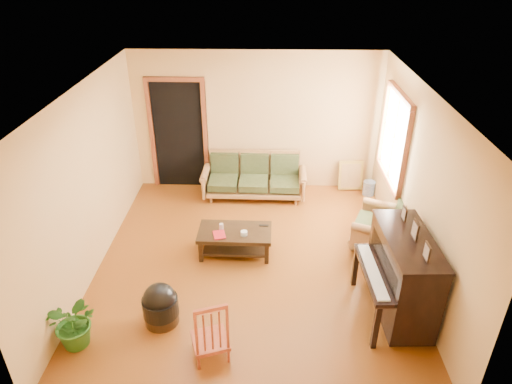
{
  "coord_description": "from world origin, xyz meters",
  "views": [
    {
      "loc": [
        0.21,
        -5.44,
        4.2
      ],
      "look_at": [
        0.06,
        0.2,
        1.1
      ],
      "focal_mm": 32.0,
      "sensor_mm": 36.0,
      "label": 1
    }
  ],
  "objects_px": {
    "coffee_table": "(235,242)",
    "potted_plant": "(75,323)",
    "piano": "(402,277)",
    "ceramic_crock": "(369,188)",
    "armchair": "(378,222)",
    "footstool": "(161,309)",
    "red_chair": "(209,326)",
    "sofa": "(254,177)"
  },
  "relations": [
    {
      "from": "coffee_table",
      "to": "potted_plant",
      "type": "xyz_separation_m",
      "value": [
        -1.72,
        -1.87,
        0.14
      ]
    },
    {
      "from": "piano",
      "to": "ceramic_crock",
      "type": "bearing_deg",
      "value": 83.09
    },
    {
      "from": "armchair",
      "to": "piano",
      "type": "xyz_separation_m",
      "value": [
        -0.04,
        -1.51,
        0.15
      ]
    },
    {
      "from": "armchair",
      "to": "footstool",
      "type": "relative_size",
      "value": 1.93
    },
    {
      "from": "coffee_table",
      "to": "armchair",
      "type": "bearing_deg",
      "value": 6.88
    },
    {
      "from": "footstool",
      "to": "potted_plant",
      "type": "xyz_separation_m",
      "value": [
        -0.9,
        -0.4,
        0.13
      ]
    },
    {
      "from": "ceramic_crock",
      "to": "piano",
      "type": "bearing_deg",
      "value": -94.38
    },
    {
      "from": "footstool",
      "to": "potted_plant",
      "type": "relative_size",
      "value": 0.66
    },
    {
      "from": "armchair",
      "to": "potted_plant",
      "type": "distance_m",
      "value": 4.46
    },
    {
      "from": "footstool",
      "to": "red_chair",
      "type": "xyz_separation_m",
      "value": [
        0.67,
        -0.5,
        0.22
      ]
    },
    {
      "from": "coffee_table",
      "to": "red_chair",
      "type": "distance_m",
      "value": 1.99
    },
    {
      "from": "armchair",
      "to": "ceramic_crock",
      "type": "height_order",
      "value": "armchair"
    },
    {
      "from": "sofa",
      "to": "ceramic_crock",
      "type": "xyz_separation_m",
      "value": [
        2.16,
        0.12,
        -0.27
      ]
    },
    {
      "from": "footstool",
      "to": "potted_plant",
      "type": "height_order",
      "value": "potted_plant"
    },
    {
      "from": "sofa",
      "to": "armchair",
      "type": "distance_m",
      "value": 2.48
    },
    {
      "from": "footstool",
      "to": "red_chair",
      "type": "bearing_deg",
      "value": -36.44
    },
    {
      "from": "coffee_table",
      "to": "piano",
      "type": "height_order",
      "value": "piano"
    },
    {
      "from": "red_chair",
      "to": "ceramic_crock",
      "type": "bearing_deg",
      "value": 38.26
    },
    {
      "from": "sofa",
      "to": "ceramic_crock",
      "type": "relative_size",
      "value": 6.89
    },
    {
      "from": "coffee_table",
      "to": "piano",
      "type": "distance_m",
      "value": 2.52
    },
    {
      "from": "ceramic_crock",
      "to": "potted_plant",
      "type": "height_order",
      "value": "potted_plant"
    },
    {
      "from": "red_chair",
      "to": "armchair",
      "type": "bearing_deg",
      "value": 25.23
    },
    {
      "from": "coffee_table",
      "to": "piano",
      "type": "xyz_separation_m",
      "value": [
        2.15,
        -1.24,
        0.38
      ]
    },
    {
      "from": "armchair",
      "to": "sofa",
      "type": "bearing_deg",
      "value": 164.29
    },
    {
      "from": "potted_plant",
      "to": "coffee_table",
      "type": "bearing_deg",
      "value": 47.38
    },
    {
      "from": "piano",
      "to": "potted_plant",
      "type": "xyz_separation_m",
      "value": [
        -3.88,
        -0.63,
        -0.24
      ]
    },
    {
      "from": "sofa",
      "to": "armchair",
      "type": "xyz_separation_m",
      "value": [
        1.96,
        -1.52,
        0.03
      ]
    },
    {
      "from": "red_chair",
      "to": "ceramic_crock",
      "type": "height_order",
      "value": "red_chair"
    },
    {
      "from": "coffee_table",
      "to": "ceramic_crock",
      "type": "relative_size",
      "value": 4.05
    },
    {
      "from": "coffee_table",
      "to": "red_chair",
      "type": "bearing_deg",
      "value": -94.42
    },
    {
      "from": "potted_plant",
      "to": "piano",
      "type": "bearing_deg",
      "value": 9.26
    },
    {
      "from": "armchair",
      "to": "footstool",
      "type": "distance_m",
      "value": 3.49
    },
    {
      "from": "ceramic_crock",
      "to": "potted_plant",
      "type": "xyz_separation_m",
      "value": [
        -4.12,
        -3.78,
        0.2
      ]
    },
    {
      "from": "piano",
      "to": "potted_plant",
      "type": "bearing_deg",
      "value": -173.27
    },
    {
      "from": "potted_plant",
      "to": "ceramic_crock",
      "type": "bearing_deg",
      "value": 42.55
    },
    {
      "from": "ceramic_crock",
      "to": "potted_plant",
      "type": "bearing_deg",
      "value": -137.45
    },
    {
      "from": "coffee_table",
      "to": "armchair",
      "type": "xyz_separation_m",
      "value": [
        2.19,
        0.26,
        0.23
      ]
    },
    {
      "from": "sofa",
      "to": "footstool",
      "type": "xyz_separation_m",
      "value": [
        -1.06,
        -3.26,
        -0.19
      ]
    },
    {
      "from": "footstool",
      "to": "armchair",
      "type": "bearing_deg",
      "value": 30.03
    },
    {
      "from": "footstool",
      "to": "ceramic_crock",
      "type": "height_order",
      "value": "footstool"
    },
    {
      "from": "footstool",
      "to": "piano",
      "type": "bearing_deg",
      "value": 4.55
    },
    {
      "from": "red_chair",
      "to": "footstool",
      "type": "bearing_deg",
      "value": 125.1
    }
  ]
}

